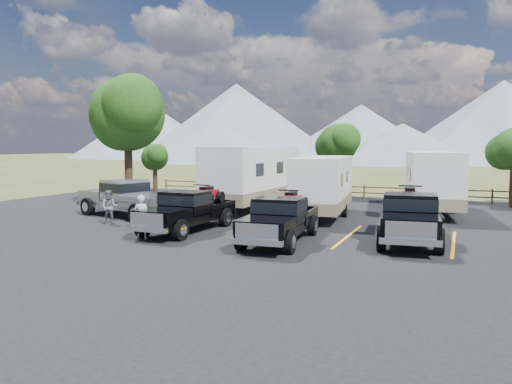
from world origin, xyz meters
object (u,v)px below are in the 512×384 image
at_px(trailer_left, 253,177).
at_px(trailer_right, 432,181).
at_px(trailer_center, 323,186).
at_px(rig_left, 188,210).
at_px(rig_right, 410,216).
at_px(person_a, 141,217).
at_px(pickup_silver, 127,198).
at_px(rig_center, 281,218).
at_px(tree_big_nw, 127,114).
at_px(person_b, 109,207).

height_order(trailer_left, trailer_right, trailer_left).
bearing_deg(trailer_center, rig_left, -130.40).
xyz_separation_m(rig_right, person_a, (-9.84, -3.49, -0.13)).
bearing_deg(pickup_silver, trailer_right, 133.53).
bearing_deg(rig_center, trailer_center, 88.00).
relative_size(rig_right, pickup_silver, 0.96).
bearing_deg(tree_big_nw, rig_left, -39.20).
height_order(rig_right, trailer_right, trailer_right).
height_order(rig_center, pickup_silver, rig_center).
relative_size(pickup_silver, person_a, 3.82).
bearing_deg(trailer_right, person_a, -137.88).
bearing_deg(rig_center, trailer_left, 115.21).
relative_size(tree_big_nw, person_a, 4.49).
height_order(tree_big_nw, rig_center, tree_big_nw).
bearing_deg(trailer_right, pickup_silver, -160.94).
relative_size(rig_right, trailer_left, 0.62).
height_order(rig_left, rig_right, rig_right).
distance_m(trailer_left, trailer_right, 9.86).
height_order(tree_big_nw, rig_right, tree_big_nw).
xyz_separation_m(trailer_left, trailer_center, (4.53, -1.46, -0.27)).
relative_size(tree_big_nw, rig_right, 1.23).
xyz_separation_m(trailer_right, person_a, (-10.15, -12.22, -0.87)).
relative_size(rig_center, trailer_center, 0.65).
xyz_separation_m(tree_big_nw, person_b, (3.53, -6.20, -4.76)).
bearing_deg(tree_big_nw, person_a, -50.74).
relative_size(trailer_center, trailer_right, 0.93).
relative_size(rig_left, pickup_silver, 0.88).
xyz_separation_m(tree_big_nw, person_a, (7.12, -8.71, -4.68)).
distance_m(tree_big_nw, pickup_silver, 6.65).
height_order(pickup_silver, person_a, pickup_silver).
bearing_deg(pickup_silver, person_b, 33.50).
relative_size(rig_right, trailer_center, 0.71).
bearing_deg(tree_big_nw, person_b, -60.36).
relative_size(trailer_left, person_b, 6.53).
height_order(tree_big_nw, person_a, tree_big_nw).
bearing_deg(person_a, rig_left, -119.91).
distance_m(trailer_right, person_b, 16.85).
bearing_deg(rig_center, trailer_right, 61.78).
height_order(rig_left, pickup_silver, rig_left).
bearing_deg(rig_left, pickup_silver, 155.49).
distance_m(rig_right, trailer_left, 11.44).
height_order(rig_left, person_b, rig_left).
height_order(trailer_center, trailer_right, trailer_right).
height_order(tree_big_nw, rig_left, tree_big_nw).
bearing_deg(trailer_center, rig_center, -94.77).
distance_m(trailer_left, person_b, 8.68).
bearing_deg(person_a, tree_big_nw, -60.93).
xyz_separation_m(trailer_right, person_b, (-13.74, -9.71, -0.95)).
relative_size(rig_center, person_a, 3.35).
bearing_deg(rig_center, pickup_silver, 157.22).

